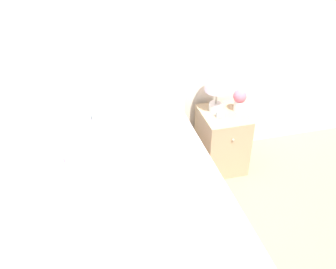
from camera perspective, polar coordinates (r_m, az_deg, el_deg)
name	(u,v)px	position (r m, az deg, el deg)	size (l,w,h in m)	color
ground_plane	(92,168)	(4.01, -10.91, -4.85)	(12.00, 12.00, 0.00)	tan
wall_back	(75,40)	(3.45, -13.34, 13.14)	(8.00, 0.06, 2.60)	silver
bed	(101,215)	(3.04, -9.67, -11.41)	(1.87, 2.14, 1.09)	white
nightstand	(222,140)	(3.86, 7.79, -0.79)	(0.41, 0.50, 0.59)	tan
table_lamp	(217,85)	(3.63, 7.16, 7.07)	(0.23, 0.23, 0.37)	white
flower_vase	(240,99)	(3.71, 10.36, 5.06)	(0.12, 0.12, 0.21)	white
alarm_clock	(220,114)	(3.63, 7.58, 2.97)	(0.07, 0.04, 0.06)	silver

